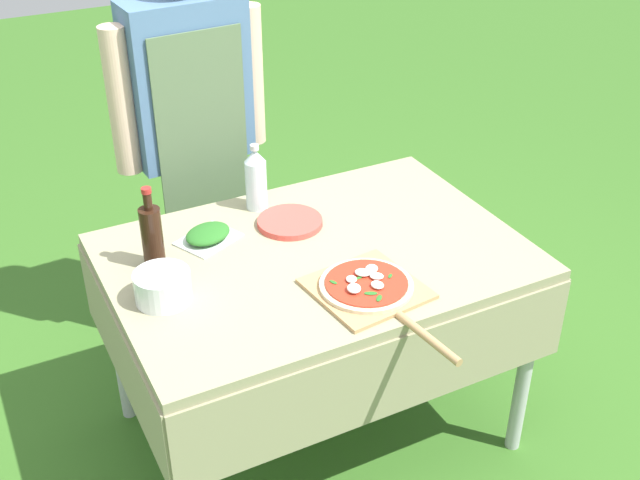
# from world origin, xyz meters

# --- Properties ---
(ground_plane) EXTENTS (12.00, 12.00, 0.00)m
(ground_plane) POSITION_xyz_m (0.00, 0.00, 0.00)
(ground_plane) COLOR #386B23
(prep_table) EXTENTS (1.31, 0.92, 0.77)m
(prep_table) POSITION_xyz_m (0.00, 0.00, 0.68)
(prep_table) COLOR gray
(prep_table) RESTS_ON ground
(person_cook) EXTENTS (0.60, 0.22, 1.61)m
(person_cook) POSITION_xyz_m (-0.13, 0.78, 0.95)
(person_cook) COLOR #333D56
(person_cook) RESTS_ON ground
(pizza_on_peel) EXTENTS (0.34, 0.57, 0.05)m
(pizza_on_peel) POSITION_xyz_m (0.04, -0.27, 0.79)
(pizza_on_peel) COLOR tan
(pizza_on_peel) RESTS_ON prep_table
(oil_bottle) EXTENTS (0.07, 0.07, 0.27)m
(oil_bottle) POSITION_xyz_m (-0.48, 0.16, 0.88)
(oil_bottle) COLOR black
(oil_bottle) RESTS_ON prep_table
(water_bottle) EXTENTS (0.07, 0.07, 0.24)m
(water_bottle) POSITION_xyz_m (-0.05, 0.35, 0.88)
(water_bottle) COLOR silver
(water_bottle) RESTS_ON prep_table
(herb_container) EXTENTS (0.23, 0.21, 0.04)m
(herb_container) POSITION_xyz_m (-0.28, 0.22, 0.79)
(herb_container) COLOR silver
(herb_container) RESTS_ON prep_table
(mixing_tub) EXTENTS (0.16, 0.16, 0.09)m
(mixing_tub) POSITION_xyz_m (-0.51, -0.03, 0.82)
(mixing_tub) COLOR silver
(mixing_tub) RESTS_ON prep_table
(plate_stack) EXTENTS (0.22, 0.22, 0.02)m
(plate_stack) POSITION_xyz_m (-0.00, 0.19, 0.78)
(plate_stack) COLOR #DB4C42
(plate_stack) RESTS_ON prep_table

